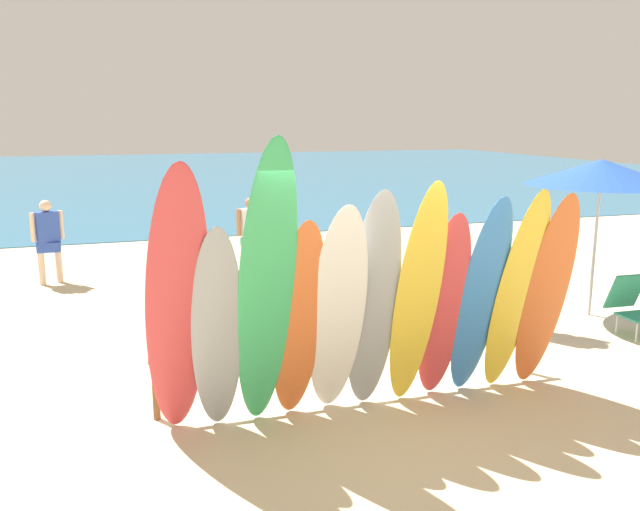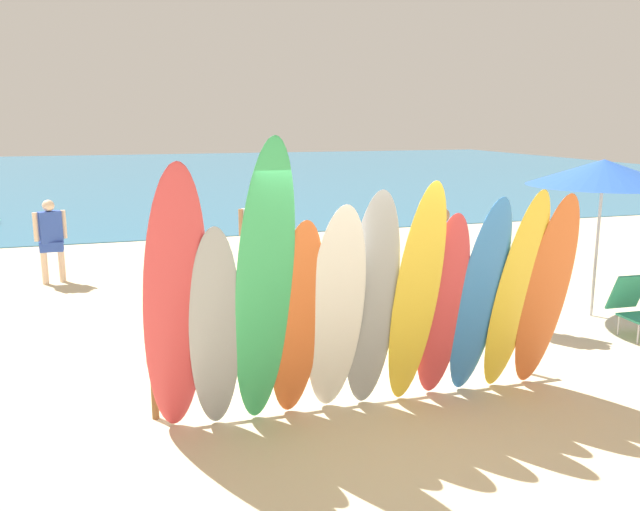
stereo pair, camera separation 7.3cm
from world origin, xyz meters
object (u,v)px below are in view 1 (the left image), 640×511
object	(u,v)px
surfboard_grey_5	(373,304)
surfboard_yellow_6	(418,298)
surfboard_orange_3	(299,323)
beachgoer_midbeach	(533,271)
surfboard_green_2	(266,292)
surfboard_yellow_9	(516,294)
surfboard_blue_8	(481,299)
surfboard_red_0	(178,307)
surfboard_white_4	(337,313)
beachgoer_photographing	(251,231)
surfboard_rack	(355,347)
beachgoer_by_water	(439,254)
surfboard_grey_1	(217,332)
surfboard_red_7	(444,308)
beach_umbrella	(601,172)
beach_chair_red	(509,280)
beach_chair_blue	(632,303)
surfboard_orange_10	(546,293)
beachgoer_near_rack	(379,249)
beachgoer_strolling	(48,236)

from	to	relation	value
surfboard_grey_5	surfboard_yellow_6	xyz separation A→B (m)	(0.45, -0.06, 0.04)
surfboard_orange_3	beachgoer_midbeach	bearing A→B (deg)	22.15
surfboard_green_2	surfboard_yellow_9	distance (m)	2.70
surfboard_blue_8	surfboard_red_0	bearing A→B (deg)	178.38
surfboard_yellow_6	surfboard_white_4	bearing A→B (deg)	176.13
surfboard_yellow_9	beachgoer_photographing	world-z (taller)	surfboard_yellow_9
surfboard_rack	beachgoer_by_water	xyz separation A→B (m)	(2.19, 2.31, 0.42)
surfboard_grey_1	beachgoer_by_water	distance (m)	4.71
surfboard_green_2	surfboard_red_7	world-z (taller)	surfboard_green_2
surfboard_grey_1	beachgoer_midbeach	size ratio (longest dim) A/B	1.40
surfboard_yellow_6	surfboard_yellow_9	bearing A→B (deg)	0.04
surfboard_grey_1	surfboard_yellow_6	xyz separation A→B (m)	(1.97, -0.03, 0.17)
surfboard_red_0	beach_umbrella	bearing A→B (deg)	15.26
surfboard_grey_5	beach_chair_red	distance (m)	4.67
surfboard_white_4	beachgoer_midbeach	xyz separation A→B (m)	(3.44, 1.77, -0.23)
surfboard_red_7	surfboard_blue_8	bearing A→B (deg)	-0.49
surfboard_rack	surfboard_green_2	bearing A→B (deg)	-148.71
surfboard_grey_1	beach_umbrella	distance (m)	6.43
surfboard_yellow_9	beach_chair_blue	world-z (taller)	surfboard_yellow_9
surfboard_orange_10	beach_chair_blue	bearing A→B (deg)	31.53
surfboard_orange_10	beachgoer_near_rack	bearing A→B (deg)	98.99
surfboard_rack	beach_chair_red	bearing A→B (deg)	34.78
surfboard_red_7	beachgoer_near_rack	size ratio (longest dim) A/B	1.33
surfboard_yellow_6	beachgoer_by_water	bearing A→B (deg)	56.81
surfboard_rack	beachgoer_near_rack	bearing A→B (deg)	63.26
surfboard_orange_10	beach_umbrella	xyz separation A→B (m)	(2.46, 2.19, 1.04)
surfboard_red_7	beach_chair_blue	world-z (taller)	surfboard_red_7
surfboard_red_0	beachgoer_midbeach	bearing A→B (deg)	15.94
surfboard_orange_3	beachgoer_by_water	xyz separation A→B (m)	(2.97, 2.84, -0.09)
beachgoer_photographing	beach_chair_blue	world-z (taller)	beachgoer_photographing
surfboard_white_4	surfboard_red_7	bearing A→B (deg)	6.95
beach_chair_blue	surfboard_red_0	bearing A→B (deg)	-165.18
surfboard_green_2	surfboard_blue_8	distance (m)	2.30
surfboard_rack	beach_chair_blue	xyz separation A→B (m)	(4.34, 0.74, -0.10)
beachgoer_strolling	beach_chair_blue	world-z (taller)	beachgoer_strolling
surfboard_green_2	beachgoer_near_rack	distance (m)	4.63
surfboard_red_0	beach_chair_blue	world-z (taller)	surfboard_red_0
surfboard_green_2	beach_umbrella	bearing A→B (deg)	19.56
beachgoer_photographing	beach_umbrella	bearing A→B (deg)	126.62
beach_chair_red	beach_umbrella	world-z (taller)	beach_umbrella
surfboard_grey_1	beach_chair_red	world-z (taller)	surfboard_grey_1
surfboard_grey_1	beachgoer_photographing	size ratio (longest dim) A/B	1.43
surfboard_red_0	surfboard_grey_1	distance (m)	0.44
surfboard_blue_8	beachgoer_midbeach	bearing A→B (deg)	40.12
beach_umbrella	surfboard_grey_1	bearing A→B (deg)	-159.79
surfboard_grey_1	beachgoer_near_rack	xyz separation A→B (m)	(3.10, 3.64, -0.11)
surfboard_rack	surfboard_yellow_9	distance (m)	1.77
surfboard_rack	beach_chair_blue	bearing A→B (deg)	9.65
surfboard_orange_3	surfboard_green_2	bearing A→B (deg)	-159.23
surfboard_blue_8	beachgoer_midbeach	xyz separation A→B (m)	(1.87, 1.75, -0.23)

